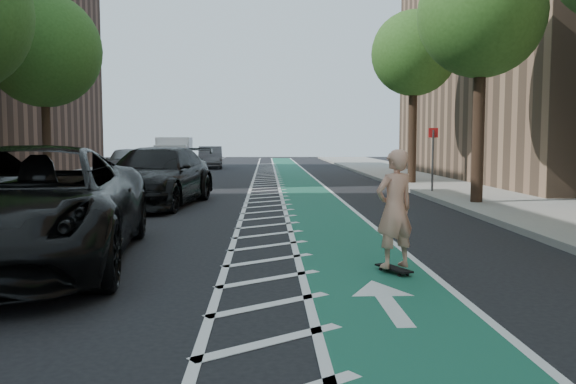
{
  "coord_description": "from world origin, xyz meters",
  "views": [
    {
      "loc": [
        1.47,
        -10.26,
        2.08
      ],
      "look_at": [
        1.86,
        0.91,
        1.1
      ],
      "focal_mm": 38.0,
      "sensor_mm": 36.0,
      "label": 1
    }
  ],
  "objects_px": {
    "skateboarder": "(395,209)",
    "barrel_a": "(149,190)",
    "suv_near": "(29,206)",
    "suv_far": "(156,176)"
  },
  "relations": [
    {
      "from": "skateboarder",
      "to": "suv_far",
      "type": "bearing_deg",
      "value": -85.93
    },
    {
      "from": "suv_near",
      "to": "suv_far",
      "type": "distance_m",
      "value": 9.11
    },
    {
      "from": "barrel_a",
      "to": "suv_far",
      "type": "bearing_deg",
      "value": -33.21
    },
    {
      "from": "suv_near",
      "to": "barrel_a",
      "type": "relative_size",
      "value": 7.29
    },
    {
      "from": "suv_near",
      "to": "barrel_a",
      "type": "bearing_deg",
      "value": 82.36
    },
    {
      "from": "suv_near",
      "to": "skateboarder",
      "type": "bearing_deg",
      "value": -14.36
    },
    {
      "from": "skateboarder",
      "to": "barrel_a",
      "type": "height_order",
      "value": "skateboarder"
    },
    {
      "from": "skateboarder",
      "to": "suv_far",
      "type": "xyz_separation_m",
      "value": [
        -5.4,
        9.88,
        -0.1
      ]
    },
    {
      "from": "skateboarder",
      "to": "barrel_a",
      "type": "xyz_separation_m",
      "value": [
        -5.68,
        10.06,
        -0.55
      ]
    },
    {
      "from": "suv_near",
      "to": "suv_far",
      "type": "bearing_deg",
      "value": 80.55
    }
  ]
}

